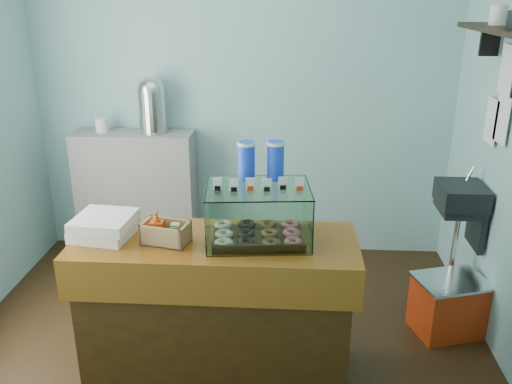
# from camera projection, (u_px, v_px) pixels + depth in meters

# --- Properties ---
(ground) EXTENTS (3.50, 3.50, 0.00)m
(ground) POSITION_uv_depth(u_px,v_px,m) (224.00, 347.00, 3.58)
(ground) COLOR black
(ground) RESTS_ON ground
(room_shell) EXTENTS (3.54, 3.04, 2.82)m
(room_shell) POSITION_uv_depth(u_px,v_px,m) (222.00, 88.00, 2.98)
(room_shell) COLOR #82B8BE
(room_shell) RESTS_ON ground
(counter) EXTENTS (1.60, 0.60, 0.90)m
(counter) POSITION_uv_depth(u_px,v_px,m) (217.00, 308.00, 3.18)
(counter) COLOR #3C250B
(counter) RESTS_ON ground
(back_shelf) EXTENTS (1.00, 0.32, 1.10)m
(back_shelf) POSITION_uv_depth(u_px,v_px,m) (137.00, 195.00, 4.67)
(back_shelf) COLOR gray
(back_shelf) RESTS_ON ground
(display_case) EXTENTS (0.61, 0.47, 0.53)m
(display_case) POSITION_uv_depth(u_px,v_px,m) (259.00, 208.00, 3.00)
(display_case) COLOR black
(display_case) RESTS_ON counter
(condiment_crate) EXTENTS (0.28, 0.20, 0.18)m
(condiment_crate) POSITION_uv_depth(u_px,v_px,m) (164.00, 232.00, 2.97)
(condiment_crate) COLOR tan
(condiment_crate) RESTS_ON counter
(pastry_boxes) EXTENTS (0.36, 0.36, 0.12)m
(pastry_boxes) POSITION_uv_depth(u_px,v_px,m) (104.00, 226.00, 3.05)
(pastry_boxes) COLOR white
(pastry_boxes) RESTS_ON counter
(coffee_urn) EXTENTS (0.25, 0.25, 0.46)m
(coffee_urn) POSITION_uv_depth(u_px,v_px,m) (152.00, 104.00, 4.40)
(coffee_urn) COLOR silver
(coffee_urn) RESTS_ON back_shelf
(red_cooler) EXTENTS (0.54, 0.47, 0.40)m
(red_cooler) POSITION_uv_depth(u_px,v_px,m) (449.00, 305.00, 3.68)
(red_cooler) COLOR red
(red_cooler) RESTS_ON ground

